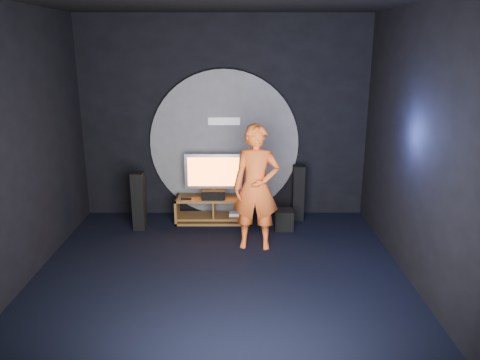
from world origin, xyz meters
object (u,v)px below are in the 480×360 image
Objects in this scene: tower_speaker_left at (139,201)px; subwoofer at (284,220)px; player at (256,188)px; tv at (214,173)px; tower_speaker_right at (298,193)px; media_console at (214,211)px.

tower_speaker_left reaches higher than subwoofer.
player is (-0.50, -0.71, 0.78)m from subwoofer.
tv is 1.53m from tower_speaker_right.
subwoofer is 0.18× the size of player.
tv is 1.01× the size of tower_speaker_right.
tv is at bearing 96.26° from media_console.
subwoofer is 1.17m from player.
tv is 1.01× the size of tower_speaker_left.
subwoofer is (1.18, -0.34, -0.03)m from media_console.
player is (0.70, -1.12, 0.09)m from tv.
tower_speaker_right reaches higher than subwoofer.
tower_speaker_right is (1.48, 0.07, -0.37)m from tv.
tower_speaker_right is at bearing 9.60° from tower_speaker_left.
player is at bearing -58.10° from tv.
media_console is at bearing 14.59° from tower_speaker_left.
tv is at bearing 17.56° from tower_speaker_left.
tv reaches higher than media_console.
tower_speaker_left is 1.00× the size of tower_speaker_right.
tower_speaker_right is 0.64m from subwoofer.
tower_speaker_right is 0.52× the size of player.
tower_speaker_left is (-1.23, -0.39, -0.37)m from tv.
tower_speaker_right is (2.71, 0.46, 0.00)m from tower_speaker_left.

